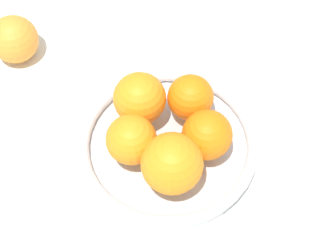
{
  "coord_description": "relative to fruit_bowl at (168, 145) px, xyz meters",
  "views": [
    {
      "loc": [
        0.34,
        0.22,
        0.69
      ],
      "look_at": [
        0.0,
        0.0,
        0.07
      ],
      "focal_mm": 60.0,
      "sensor_mm": 36.0,
      "label": 1
    }
  ],
  "objects": [
    {
      "name": "ground_plane",
      "position": [
        0.0,
        0.0,
        -0.02
      ],
      "size": [
        4.0,
        4.0,
        0.0
      ],
      "primitive_type": "plane",
      "color": "silver"
    },
    {
      "name": "orange_pile",
      "position": [
        0.01,
        0.0,
        0.05
      ],
      "size": [
        0.18,
        0.18,
        0.08
      ],
      "color": "orange",
      "rests_on": "fruit_bowl"
    },
    {
      "name": "fruit_bowl",
      "position": [
        0.0,
        0.0,
        0.0
      ],
      "size": [
        0.25,
        0.25,
        0.03
      ],
      "color": "silver",
      "rests_on": "ground_plane"
    },
    {
      "name": "stray_orange",
      "position": [
        -0.02,
        -0.3,
        0.02
      ],
      "size": [
        0.07,
        0.07,
        0.07
      ],
      "primitive_type": "sphere",
      "color": "orange",
      "rests_on": "ground_plane"
    }
  ]
}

